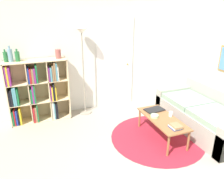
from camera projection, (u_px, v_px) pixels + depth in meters
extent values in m
cube|color=silver|center=(96.00, 50.00, 4.64)|extent=(7.05, 0.05, 2.60)
cube|color=white|center=(115.00, 63.00, 4.85)|extent=(0.84, 0.02, 1.98)
sphere|color=tan|center=(127.00, 64.00, 4.94)|extent=(0.04, 0.04, 0.04)
cube|color=silver|center=(220.00, 56.00, 4.13)|extent=(0.05, 5.65, 2.60)
cylinder|color=maroon|center=(157.00, 137.00, 3.86)|extent=(1.62, 1.62, 0.01)
cube|color=beige|center=(8.00, 95.00, 4.10)|extent=(0.02, 0.34, 1.23)
cube|color=beige|center=(68.00, 88.00, 4.46)|extent=(0.02, 0.34, 1.23)
cube|color=beige|center=(35.00, 61.00, 4.06)|extent=(1.14, 0.34, 0.02)
cube|color=beige|center=(42.00, 118.00, 4.49)|extent=(1.14, 0.34, 0.02)
cube|color=beige|center=(39.00, 88.00, 4.42)|extent=(1.14, 0.02, 1.23)
cube|color=beige|center=(29.00, 92.00, 4.22)|extent=(0.02, 0.32, 1.20)
cube|color=beige|center=(49.00, 90.00, 4.34)|extent=(0.02, 0.32, 1.20)
cube|color=beige|center=(40.00, 100.00, 4.35)|extent=(1.10, 0.32, 0.02)
cube|color=beige|center=(38.00, 81.00, 4.21)|extent=(1.10, 0.32, 0.02)
cube|color=#196B38|center=(13.00, 117.00, 4.21)|extent=(0.02, 0.20, 0.30)
cube|color=#B21E23|center=(15.00, 116.00, 4.24)|extent=(0.02, 0.26, 0.31)
cube|color=navy|center=(17.00, 117.00, 4.23)|extent=(0.03, 0.20, 0.29)
cube|color=black|center=(19.00, 116.00, 4.27)|extent=(0.02, 0.26, 0.30)
cube|color=gold|center=(20.00, 115.00, 4.27)|extent=(0.03, 0.26, 0.33)
cube|color=#B21E23|center=(34.00, 114.00, 4.35)|extent=(0.03, 0.23, 0.31)
cube|color=olive|center=(36.00, 114.00, 4.35)|extent=(0.03, 0.20, 0.31)
cube|color=#196B38|center=(37.00, 112.00, 4.35)|extent=(0.02, 0.20, 0.36)
cube|color=silver|center=(53.00, 110.00, 4.46)|extent=(0.03, 0.23, 0.36)
cube|color=teal|center=(54.00, 109.00, 4.48)|extent=(0.02, 0.26, 0.34)
cube|color=black|center=(56.00, 110.00, 4.47)|extent=(0.02, 0.21, 0.33)
cube|color=black|center=(57.00, 110.00, 4.47)|extent=(0.02, 0.20, 0.33)
cube|color=black|center=(10.00, 98.00, 4.07)|extent=(0.02, 0.20, 0.28)
cube|color=black|center=(12.00, 97.00, 4.10)|extent=(0.03, 0.26, 0.31)
cube|color=teal|center=(13.00, 96.00, 4.07)|extent=(0.03, 0.19, 0.35)
cube|color=teal|center=(15.00, 95.00, 4.10)|extent=(0.03, 0.22, 0.36)
cube|color=#196B38|center=(18.00, 96.00, 4.12)|extent=(0.03, 0.23, 0.32)
cube|color=#196B38|center=(31.00, 95.00, 4.19)|extent=(0.03, 0.20, 0.29)
cube|color=#7F287A|center=(33.00, 93.00, 4.20)|extent=(0.03, 0.23, 0.35)
cube|color=#196B38|center=(35.00, 93.00, 4.20)|extent=(0.03, 0.20, 0.35)
cube|color=#7F287A|center=(50.00, 92.00, 4.33)|extent=(0.02, 0.27, 0.31)
cube|color=gold|center=(52.00, 93.00, 4.33)|extent=(0.03, 0.23, 0.28)
cube|color=black|center=(54.00, 92.00, 4.32)|extent=(0.03, 0.19, 0.33)
cube|color=gold|center=(56.00, 93.00, 4.34)|extent=(0.02, 0.19, 0.28)
cube|color=#7F287A|center=(6.00, 75.00, 3.94)|extent=(0.02, 0.27, 0.35)
cube|color=gold|center=(7.00, 76.00, 3.92)|extent=(0.03, 0.19, 0.35)
cube|color=#7F287A|center=(10.00, 76.00, 3.96)|extent=(0.03, 0.25, 0.33)
cube|color=navy|center=(28.00, 75.00, 4.08)|extent=(0.02, 0.27, 0.29)
cube|color=#B21E23|center=(30.00, 76.00, 4.06)|extent=(0.03, 0.21, 0.27)
cube|color=olive|center=(32.00, 75.00, 4.10)|extent=(0.03, 0.26, 0.27)
cube|color=#7F287A|center=(34.00, 75.00, 4.11)|extent=(0.03, 0.26, 0.28)
cube|color=#196B38|center=(36.00, 73.00, 4.10)|extent=(0.03, 0.23, 0.34)
cube|color=#7F287A|center=(49.00, 74.00, 4.20)|extent=(0.02, 0.26, 0.27)
cube|color=teal|center=(51.00, 74.00, 4.20)|extent=(0.03, 0.23, 0.27)
cube|color=olive|center=(53.00, 73.00, 4.19)|extent=(0.03, 0.20, 0.30)
cube|color=olive|center=(54.00, 71.00, 4.20)|extent=(0.03, 0.22, 0.36)
cube|color=teal|center=(56.00, 71.00, 4.21)|extent=(0.03, 0.22, 0.35)
cube|color=silver|center=(58.00, 73.00, 4.23)|extent=(0.02, 0.21, 0.28)
cylinder|color=gray|center=(85.00, 112.00, 4.78)|extent=(0.28, 0.28, 0.01)
cylinder|color=gray|center=(83.00, 73.00, 4.47)|extent=(0.02, 0.02, 1.69)
cone|color=white|center=(81.00, 31.00, 4.17)|extent=(0.24, 0.24, 0.10)
cube|color=gray|center=(202.00, 119.00, 4.08)|extent=(0.91, 1.82, 0.40)
cube|color=gray|center=(219.00, 108.00, 4.15)|extent=(0.16, 1.82, 0.72)
cube|color=gray|center=(176.00, 99.00, 4.78)|extent=(0.91, 0.16, 0.54)
cube|color=#82A789|center=(216.00, 116.00, 3.64)|extent=(0.71, 0.73, 0.10)
cube|color=#82A789|center=(187.00, 100.00, 4.30)|extent=(0.71, 0.73, 0.10)
cube|color=brown|center=(163.00, 119.00, 3.72)|extent=(0.45, 1.02, 0.02)
cylinder|color=brown|center=(168.00, 146.00, 3.32)|extent=(0.04, 0.04, 0.36)
cylinder|color=brown|center=(140.00, 118.00, 4.15)|extent=(0.04, 0.04, 0.36)
cylinder|color=brown|center=(188.00, 141.00, 3.44)|extent=(0.04, 0.04, 0.36)
cylinder|color=brown|center=(157.00, 115.00, 4.27)|extent=(0.04, 0.04, 0.36)
cube|color=black|center=(154.00, 110.00, 4.00)|extent=(0.37, 0.26, 0.02)
cylinder|color=#9ED193|center=(155.00, 116.00, 3.74)|extent=(0.13, 0.13, 0.05)
cube|color=navy|center=(175.00, 127.00, 3.41)|extent=(0.15, 0.18, 0.02)
cube|color=silver|center=(175.00, 127.00, 3.41)|extent=(0.15, 0.18, 0.01)
cube|color=olive|center=(176.00, 126.00, 3.40)|extent=(0.15, 0.18, 0.03)
cylinder|color=white|center=(171.00, 114.00, 3.77)|extent=(0.06, 0.06, 0.08)
cylinder|color=#236633|center=(6.00, 57.00, 3.89)|extent=(0.07, 0.07, 0.18)
cylinder|color=#236633|center=(4.00, 51.00, 3.85)|extent=(0.03, 0.03, 0.05)
cylinder|color=#6B93A3|center=(10.00, 56.00, 3.90)|extent=(0.08, 0.08, 0.23)
cylinder|color=#6B93A3|center=(9.00, 47.00, 3.85)|extent=(0.03, 0.03, 0.06)
cylinder|color=#236633|center=(17.00, 56.00, 3.94)|extent=(0.08, 0.08, 0.18)
cylinder|color=#236633|center=(16.00, 50.00, 3.90)|extent=(0.03, 0.03, 0.04)
cylinder|color=#934C47|center=(58.00, 54.00, 4.17)|extent=(0.11, 0.11, 0.18)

